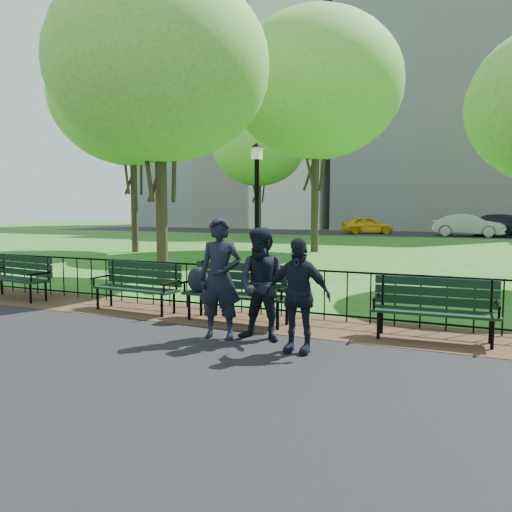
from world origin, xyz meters
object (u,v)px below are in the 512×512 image
at_px(tree_far_w, 259,146).
at_px(person_mid, 263,285).
at_px(park_bench_left_b, 19,273).
at_px(tree_near_w, 159,67).
at_px(park_bench_left_a, 138,281).
at_px(park_bench_right_a, 435,302).
at_px(tree_mid_w, 132,97).
at_px(person_right, 298,295).
at_px(person_left, 220,278).
at_px(taxi, 367,225).
at_px(tree_far_c, 316,86).
at_px(lamppost, 257,208).
at_px(sedan_dark, 507,226).
at_px(park_bench_main, 225,284).
at_px(sedan_silver, 470,225).

xyz_separation_m(tree_far_w, person_mid, (11.71, -26.70, -5.64)).
distance_m(park_bench_left_b, tree_near_w, 6.43).
bearing_deg(park_bench_left_a, park_bench_right_a, 4.11).
bearing_deg(tree_mid_w, person_right, -45.49).
height_order(tree_mid_w, person_right, tree_mid_w).
xyz_separation_m(tree_mid_w, person_mid, (11.52, -12.03, -6.14)).
height_order(tree_far_w, person_left, tree_far_w).
bearing_deg(tree_near_w, taxi, 90.36).
height_order(park_bench_right_a, person_mid, person_mid).
bearing_deg(tree_far_w, person_mid, -66.31).
bearing_deg(tree_near_w, tree_far_c, 84.28).
relative_size(lamppost, taxi, 0.88).
relative_size(lamppost, sedan_dark, 0.66).
distance_m(park_bench_right_a, person_right, 2.19).
bearing_deg(park_bench_main, tree_far_c, 103.27).
bearing_deg(tree_far_c, taxi, 93.88).
bearing_deg(tree_far_w, person_left, -67.59).
xyz_separation_m(park_bench_left_b, tree_far_w, (-5.48, 25.60, 5.91)).
relative_size(park_bench_right_a, lamppost, 0.49).
xyz_separation_m(park_bench_right_a, person_right, (-1.65, -1.43, 0.21)).
relative_size(tree_far_c, sedan_silver, 2.19).
bearing_deg(lamppost, person_mid, -65.26).
xyz_separation_m(tree_near_w, person_right, (5.70, -5.14, -4.92)).
height_order(park_bench_right_a, sedan_silver, sedan_silver).
bearing_deg(lamppost, sedan_silver, 80.14).
bearing_deg(park_bench_main, tree_mid_w, 135.24).
bearing_deg(person_right, tree_far_c, 105.16).
relative_size(park_bench_main, tree_mid_w, 0.20).
distance_m(tree_near_w, sedan_silver, 29.13).
xyz_separation_m(tree_far_c, person_mid, (3.99, -15.42, -6.64)).
distance_m(park_bench_right_a, person_left, 3.20).
bearing_deg(sedan_silver, sedan_dark, -68.12).
xyz_separation_m(tree_far_c, sedan_silver, (6.36, 17.11, -6.66)).
relative_size(person_left, person_right, 1.17).
height_order(person_left, sedan_silver, person_left).
height_order(park_bench_left_a, person_mid, person_mid).
bearing_deg(person_right, park_bench_right_a, 39.75).
bearing_deg(tree_far_c, tree_far_w, 124.40).
relative_size(tree_mid_w, tree_far_w, 1.08).
xyz_separation_m(park_bench_right_a, lamppost, (-4.68, 4.10, 1.41)).
xyz_separation_m(park_bench_left_b, lamppost, (3.85, 4.08, 1.40)).
height_order(park_bench_main, park_bench_left_a, park_bench_main).
bearing_deg(sedan_silver, person_mid, -174.21).
height_order(park_bench_main, person_mid, person_mid).
distance_m(person_left, sedan_silver, 32.79).
bearing_deg(person_right, park_bench_main, 142.65).
distance_m(person_left, person_mid, 0.67).
relative_size(park_bench_left_b, person_left, 1.01).
bearing_deg(person_mid, tree_far_c, 102.50).
bearing_deg(sedan_silver, tree_far_w, 122.46).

